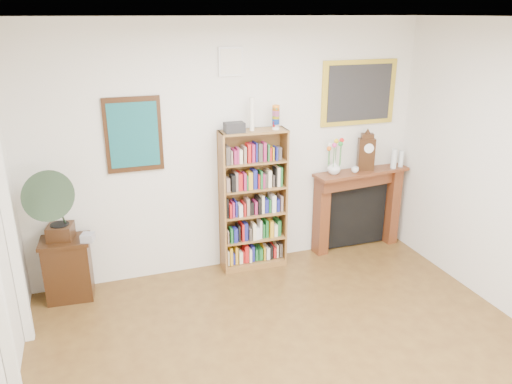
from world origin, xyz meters
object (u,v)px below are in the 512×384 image
flower_vase (334,167)px  mantel_clock (366,153)px  bottle_left (394,159)px  cd_stack (88,237)px  side_cabinet (68,269)px  bottle_right (401,159)px  fireplace (357,202)px  teacup (355,170)px  bookshelf (254,193)px  gramophone (55,202)px

flower_vase → mantel_clock: bearing=2.6°
bottle_left → flower_vase: bearing=178.1°
cd_stack → mantel_clock: bearing=3.2°
side_cabinet → bottle_left: 3.93m
bottle_left → bottle_right: bearing=12.7°
fireplace → mantel_clock: size_ratio=2.76×
side_cabinet → teacup: bearing=4.8°
bookshelf → mantel_clock: bookshelf is taller
bottle_left → mantel_clock: bearing=172.9°
cd_stack → bottle_right: 3.77m
mantel_clock → bottle_left: (0.37, -0.05, -0.10)m
gramophone → cd_stack: (0.26, -0.02, -0.41)m
bookshelf → side_cabinet: 2.12m
fireplace → gramophone: (-3.45, -0.20, 0.52)m
gramophone → cd_stack: 0.48m
fireplace → bottle_right: size_ratio=6.22×
cd_stack → bottle_right: bearing=2.5°
bookshelf → mantel_clock: bearing=3.1°
cd_stack → bottle_left: 3.65m
bookshelf → side_cabinet: size_ratio=2.82×
bottle_right → gramophone: bearing=-177.9°
flower_vase → bottle_left: bearing=-1.9°
gramophone → cd_stack: size_ratio=6.62×
mantel_clock → bookshelf: bearing=-160.6°
cd_stack → bottle_right: (3.74, 0.16, 0.43)m
cd_stack → bottle_right: size_ratio=0.60×
fireplace → mantel_clock: mantel_clock is taller
fireplace → cd_stack: 3.21m
bookshelf → gramophone: 2.08m
fireplace → bottle_right: bearing=-11.7°
mantel_clock → bottle_right: 0.50m
fireplace → mantel_clock: 0.65m
mantel_clock → flower_vase: 0.45m
side_cabinet → cd_stack: (0.23, -0.12, 0.37)m
bookshelf → gramophone: (-2.07, -0.14, 0.21)m
side_cabinet → fireplace: (3.43, 0.11, 0.27)m
bottle_left → bookshelf: bearing=179.3°
flower_vase → bottle_right: 0.92m
teacup → bottle_left: bottle_left is taller
fireplace → bottle_left: (0.42, -0.09, 0.55)m
cd_stack → flower_vase: flower_vase is taller
flower_vase → bookshelf: bearing=-179.8°
bottle_left → bottle_right: 0.13m
bottle_left → cd_stack: bearing=-177.9°
side_cabinet → cd_stack: bearing=-21.9°
bottle_left → bottle_right: (0.12, 0.03, -0.02)m
fireplace → flower_vase: bearing=-176.8°
bookshelf → flower_vase: size_ratio=11.56×
bottle_right → cd_stack: bearing=-177.5°
bookshelf → side_cabinet: (-2.04, -0.04, -0.58)m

